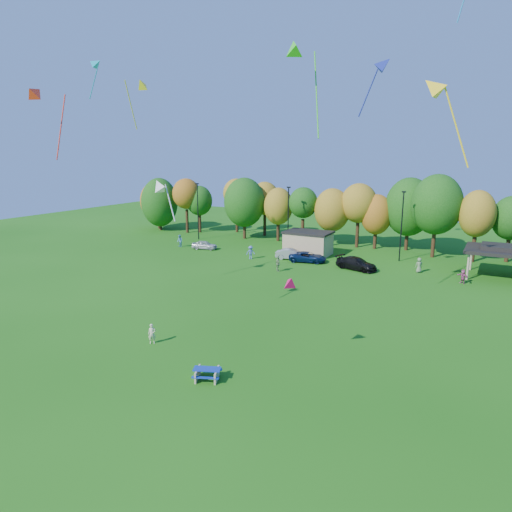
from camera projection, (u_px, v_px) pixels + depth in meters
The scene contains 24 objects.
ground at pixel (218, 399), 26.25m from camera, with size 160.00×160.00×0.00m, color #19600F.
tree_line at pixel (388, 210), 64.37m from camera, with size 93.57×10.55×11.15m.
lamp_posts at pixel (402, 224), 58.46m from camera, with size 64.50×0.25×9.09m.
utility_building at pixel (308, 243), 63.08m from camera, with size 6.30×4.30×3.25m.
pavilion at pixel (506, 250), 50.66m from camera, with size 8.20×6.20×3.77m.
picnic_table at pixel (207, 373), 28.42m from camera, with size 2.10×1.95×0.73m.
kite_flyer at pixel (152, 334), 33.73m from camera, with size 0.55×0.36×1.51m, color beige.
car_a at pixel (204, 245), 66.69m from camera, with size 1.48×3.69×1.26m, color silver.
car_b at pixel (292, 254), 60.43m from camera, with size 1.47×4.21×1.39m, color #97979C.
car_c at pixel (308, 257), 58.89m from camera, with size 2.19×4.76×1.32m, color #0C2149.
car_d at pixel (356, 263), 55.09m from camera, with size 2.09×5.15×1.49m, color black.
far_person_0 at pixel (419, 265), 53.65m from camera, with size 0.88×0.57×1.80m, color #6E855B.
far_person_1 at pixel (251, 252), 60.49m from camera, with size 1.15×0.66×1.78m, color #5163B3.
far_person_2 at pixel (463, 276), 49.20m from camera, with size 1.45×0.46×1.57m, color #A34373.
far_person_3 at pixel (180, 241), 68.18m from camera, with size 0.90×0.70×1.85m, color #548FB9.
far_person_4 at pixel (278, 264), 54.16m from camera, with size 1.09×0.45×1.86m, color #688D56.
kite_1 at pixel (290, 282), 29.08m from camera, with size 1.51×1.55×1.24m.
kite_4 at pixel (37, 94), 38.12m from camera, with size 1.77×3.78×6.42m.
kite_5 at pixel (433, 88), 26.55m from camera, with size 3.29×1.36×5.47m.
kite_6 at pixel (295, 48), 33.05m from camera, with size 2.95×4.01×7.38m.
kite_7 at pixel (159, 186), 35.81m from camera, with size 2.25×1.36×3.48m.
kite_8 at pixel (384, 65), 33.81m from camera, with size 2.78×1.50×4.47m.
kite_10 at pixel (97, 64), 50.55m from camera, with size 2.71×1.63×4.46m.
kite_11 at pixel (141, 84), 47.43m from camera, with size 1.52×3.30×5.44m.
Camera 1 is at (13.32, -19.80, 13.87)m, focal length 32.00 mm.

